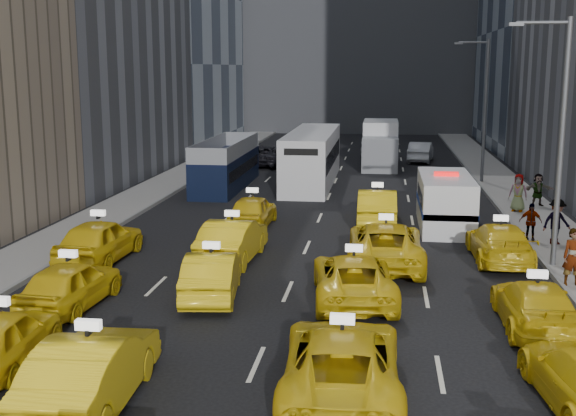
% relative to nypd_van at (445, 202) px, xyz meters
% --- Properties ---
extents(ground, '(160.00, 160.00, 0.00)m').
position_rel_nypd_van_xyz_m(ground, '(-5.91, -18.63, -1.17)').
color(ground, black).
rests_on(ground, ground).
extents(sidewalk_west, '(3.00, 90.00, 0.15)m').
position_rel_nypd_van_xyz_m(sidewalk_west, '(-16.41, 6.37, -1.09)').
color(sidewalk_west, gray).
rests_on(sidewalk_west, ground).
extents(sidewalk_east, '(3.00, 90.00, 0.15)m').
position_rel_nypd_van_xyz_m(sidewalk_east, '(4.59, 6.37, -1.09)').
color(sidewalk_east, gray).
rests_on(sidewalk_east, ground).
extents(curb_west, '(0.15, 90.00, 0.18)m').
position_rel_nypd_van_xyz_m(curb_west, '(-14.96, 6.37, -1.08)').
color(curb_west, slate).
rests_on(curb_west, ground).
extents(curb_east, '(0.15, 90.00, 0.18)m').
position_rel_nypd_van_xyz_m(curb_east, '(3.14, 6.37, -1.08)').
color(curb_east, slate).
rests_on(curb_east, ground).
extents(streetlight_near, '(2.15, 0.22, 9.00)m').
position_rel_nypd_van_xyz_m(streetlight_near, '(3.27, -6.63, 3.75)').
color(streetlight_near, '#595B60').
rests_on(streetlight_near, ground).
extents(streetlight_far, '(2.15, 0.22, 9.00)m').
position_rel_nypd_van_xyz_m(streetlight_far, '(3.27, 13.37, 3.75)').
color(streetlight_far, '#595B60').
rests_on(streetlight_far, ground).
extents(taxi_4, '(2.03, 4.45, 1.48)m').
position_rel_nypd_van_xyz_m(taxi_4, '(-12.08, -17.62, -0.43)').
color(taxi_4, yellow).
rests_on(taxi_4, ground).
extents(taxi_5, '(1.93, 5.05, 1.64)m').
position_rel_nypd_van_xyz_m(taxi_5, '(-9.06, -19.34, -0.35)').
color(taxi_5, yellow).
rests_on(taxi_5, ground).
extents(taxi_6, '(2.83, 5.76, 1.57)m').
position_rel_nypd_van_xyz_m(taxi_6, '(-3.70, -18.05, -0.38)').
color(taxi_6, yellow).
rests_on(taxi_6, ground).
extents(taxi_8, '(2.06, 4.53, 1.51)m').
position_rel_nypd_van_xyz_m(taxi_8, '(-12.30, -13.17, -0.42)').
color(taxi_8, yellow).
rests_on(taxi_8, ground).
extents(taxi_9, '(2.15, 4.71, 1.50)m').
position_rel_nypd_van_xyz_m(taxi_9, '(-8.24, -11.53, -0.42)').
color(taxi_9, yellow).
rests_on(taxi_9, ground).
extents(taxi_10, '(3.02, 5.56, 1.48)m').
position_rel_nypd_van_xyz_m(taxi_10, '(-3.73, -11.24, -0.43)').
color(taxi_10, yellow).
rests_on(taxi_10, ground).
extents(taxi_11, '(1.98, 4.80, 1.39)m').
position_rel_nypd_van_xyz_m(taxi_11, '(1.46, -13.17, -0.48)').
color(taxi_11, yellow).
rests_on(taxi_11, ground).
extents(taxi_12, '(2.16, 4.97, 1.67)m').
position_rel_nypd_van_xyz_m(taxi_12, '(-13.50, -7.83, -0.34)').
color(taxi_12, yellow).
rests_on(taxi_12, ground).
extents(taxi_13, '(1.97, 5.04, 1.64)m').
position_rel_nypd_van_xyz_m(taxi_13, '(-8.50, -7.09, -0.35)').
color(taxi_13, yellow).
rests_on(taxi_13, ground).
extents(taxi_14, '(2.83, 5.94, 1.64)m').
position_rel_nypd_van_xyz_m(taxi_14, '(-2.72, -7.00, -0.35)').
color(taxi_14, yellow).
rests_on(taxi_14, ground).
extents(taxi_15, '(2.16, 5.10, 1.47)m').
position_rel_nypd_van_xyz_m(taxi_15, '(1.58, -5.84, -0.44)').
color(taxi_15, yellow).
rests_on(taxi_15, ground).
extents(taxi_16, '(1.85, 4.45, 1.51)m').
position_rel_nypd_van_xyz_m(taxi_16, '(-8.82, -1.06, -0.42)').
color(taxi_16, yellow).
rests_on(taxi_16, ground).
extents(taxi_17, '(1.82, 5.08, 1.67)m').
position_rel_nypd_van_xyz_m(taxi_17, '(-3.10, 0.26, -0.34)').
color(taxi_17, yellow).
rests_on(taxi_17, ground).
extents(nypd_van, '(2.55, 6.09, 2.58)m').
position_rel_nypd_van_xyz_m(nypd_van, '(0.00, 0.00, 0.00)').
color(nypd_van, silver).
rests_on(nypd_van, ground).
extents(double_decker, '(2.66, 10.17, 2.93)m').
position_rel_nypd_van_xyz_m(double_decker, '(-12.42, 9.79, 0.28)').
color(double_decker, black).
rests_on(double_decker, ground).
extents(city_bus, '(2.98, 12.95, 3.33)m').
position_rel_nypd_van_xyz_m(city_bus, '(-7.34, 12.12, 0.48)').
color(city_bus, silver).
rests_on(city_bus, ground).
extents(box_truck, '(3.47, 7.65, 3.37)m').
position_rel_nypd_van_xyz_m(box_truck, '(-3.09, 20.47, 0.49)').
color(box_truck, silver).
rests_on(box_truck, ground).
extents(misc_car_0, '(2.17, 4.74, 1.51)m').
position_rel_nypd_van_xyz_m(misc_car_0, '(0.18, 9.89, -0.42)').
color(misc_car_0, '#A3A5AA').
rests_on(misc_car_0, ground).
extents(misc_car_1, '(2.89, 5.63, 1.52)m').
position_rel_nypd_van_xyz_m(misc_car_1, '(-11.51, 20.05, -0.41)').
color(misc_car_1, black).
rests_on(misc_car_1, ground).
extents(misc_car_2, '(2.31, 4.86, 1.37)m').
position_rel_nypd_van_xyz_m(misc_car_2, '(-3.65, 27.94, -0.49)').
color(misc_car_2, gray).
rests_on(misc_car_2, ground).
extents(misc_car_3, '(2.49, 4.98, 1.63)m').
position_rel_nypd_van_xyz_m(misc_car_3, '(-7.66, 25.45, -0.36)').
color(misc_car_3, black).
rests_on(misc_car_3, ground).
extents(misc_car_4, '(2.29, 4.94, 1.57)m').
position_rel_nypd_van_xyz_m(misc_car_4, '(0.06, 23.96, -0.39)').
color(misc_car_4, '#B3B7BB').
rests_on(misc_car_4, ground).
extents(pedestrian_0, '(0.71, 0.47, 1.92)m').
position_rel_nypd_van_xyz_m(pedestrian_0, '(3.44, -9.18, -0.06)').
color(pedestrian_0, gray).
rests_on(pedestrian_0, sidewalk_east).
extents(pedestrian_2, '(1.32, 0.89, 1.88)m').
position_rel_nypd_van_xyz_m(pedestrian_2, '(4.20, -3.35, -0.08)').
color(pedestrian_2, gray).
rests_on(pedestrian_2, sidewalk_east).
extents(pedestrian_3, '(0.96, 0.51, 1.57)m').
position_rel_nypd_van_xyz_m(pedestrian_3, '(3.30, -2.74, -0.23)').
color(pedestrian_3, gray).
rests_on(pedestrian_3, sidewalk_east).
extents(pedestrian_4, '(1.04, 0.80, 1.89)m').
position_rel_nypd_van_xyz_m(pedestrian_4, '(3.90, 3.59, -0.07)').
color(pedestrian_4, gray).
rests_on(pedestrian_4, sidewalk_east).
extents(pedestrian_5, '(1.63, 0.69, 1.70)m').
position_rel_nypd_van_xyz_m(pedestrian_5, '(5.19, 5.25, -0.17)').
color(pedestrian_5, gray).
rests_on(pedestrian_5, sidewalk_east).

